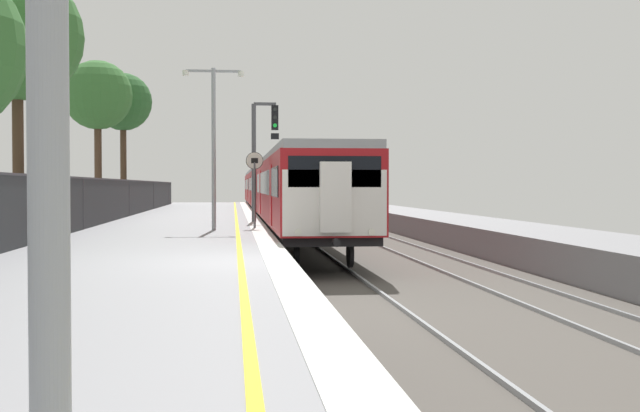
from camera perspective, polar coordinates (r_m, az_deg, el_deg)
The scene contains 8 objects.
ground at distance 15.78m, azimuth 5.27°, elevation -6.06°, with size 17.40×110.00×1.21m.
commuter_train_at_platform at distance 49.94m, azimuth -3.29°, elevation 1.24°, with size 2.83×60.06×3.81m.
signal_gantry at distance 32.22m, azimuth -4.28°, elevation 4.23°, with size 1.10×0.24×4.82m.
speed_limit_sign at distance 27.44m, azimuth -4.72°, elevation 1.91°, with size 0.59×0.08×2.62m.
platform_lamp_mid at distance 26.31m, azimuth -7.64°, elevation 5.14°, with size 2.00×0.20×5.31m.
background_tree_left at distance 52.70m, azimuth -14.00°, elevation 7.09°, with size 3.68×3.68×8.67m.
background_tree_right at distance 26.20m, azimuth -21.28°, elevation 11.08°, with size 3.98×3.98×8.03m.
background_tree_back at distance 48.64m, azimuth -15.60°, elevation 7.50°, with size 4.03×4.03×8.78m.
Camera 1 is at (-0.49, -15.33, 1.46)m, focal length 44.59 mm.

